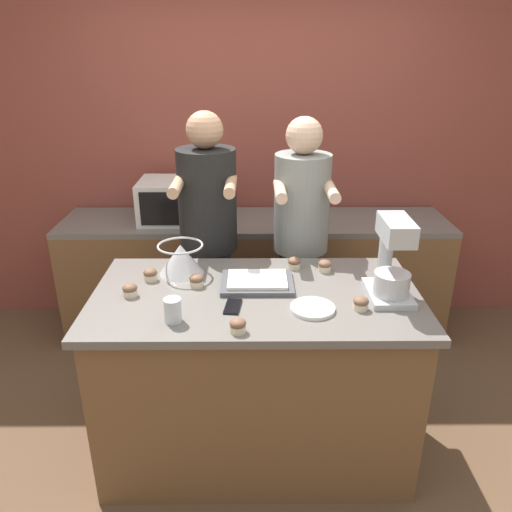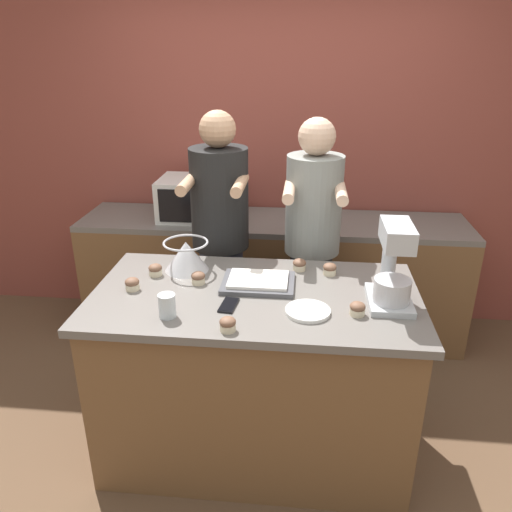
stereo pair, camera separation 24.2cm
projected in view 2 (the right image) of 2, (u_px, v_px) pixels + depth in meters
The scene contains 20 objects.
ground_plane at pixel (255, 443), 2.82m from camera, with size 16.00×16.00×0.00m, color brown.
back_wall at pixel (277, 150), 3.76m from camera, with size 10.00×0.06×2.70m.
island_counter at pixel (255, 373), 2.64m from camera, with size 1.61×0.87×0.95m.
back_counter at pixel (272, 276), 3.79m from camera, with size 2.80×0.60×0.91m.
person_left at pixel (221, 246), 3.12m from camera, with size 0.36×0.51×1.74m.
person_right at pixel (312, 252), 3.07m from camera, with size 0.35×0.51×1.71m.
stand_mixer at pixel (393, 269), 2.29m from camera, with size 0.20×0.30×0.40m.
mixing_bowl at pixel (186, 255), 2.67m from camera, with size 0.24×0.24×0.16m.
baking_tray at pixel (258, 282), 2.53m from camera, with size 0.36×0.27×0.04m.
microwave_oven at pixel (197, 198), 3.61m from camera, with size 0.53×0.40×0.29m.
cell_phone at pixel (229, 305), 2.33m from camera, with size 0.09×0.15×0.01m.
drinking_glass at pixel (167, 306), 2.22m from camera, with size 0.08×0.08×0.11m.
small_plate at pixel (308, 311), 2.27m from camera, with size 0.21×0.21×0.02m.
cupcake_0 at pixel (132, 284), 2.47m from camera, with size 0.07×0.07×0.06m.
cupcake_1 at pixel (299, 265), 2.69m from camera, with size 0.07×0.07×0.06m.
cupcake_2 at pixel (330, 269), 2.64m from camera, with size 0.07×0.07×0.06m.
cupcake_3 at pixel (228, 324), 2.12m from camera, with size 0.07×0.07×0.06m.
cupcake_4 at pixel (155, 270), 2.63m from camera, with size 0.07×0.07×0.06m.
cupcake_5 at pixel (357, 309), 2.24m from camera, with size 0.07×0.07×0.06m.
cupcake_6 at pixel (198, 278), 2.54m from camera, with size 0.07×0.07×0.06m.
Camera 2 is at (0.23, -2.17, 2.08)m, focal length 35.00 mm.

